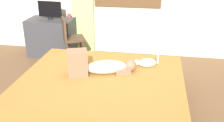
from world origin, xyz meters
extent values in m
plane|color=brown|center=(0.00, 0.00, 0.00)|extent=(16.00, 16.00, 0.00)
cube|color=#997A56|center=(0.02, 0.17, 0.07)|extent=(2.21, 1.85, 0.14)
cube|color=olive|center=(0.02, 0.17, 0.29)|extent=(2.14, 1.79, 0.31)
ellipsoid|color=silver|center=(0.04, 0.30, 0.53)|extent=(0.61, 0.42, 0.17)
sphere|color=#8C664C|center=(0.37, 0.41, 0.53)|extent=(0.17, 0.17, 0.17)
cube|color=#8C664C|center=(-0.32, 0.18, 0.62)|extent=(0.32, 0.31, 0.34)
cube|color=#8C664C|center=(0.25, 0.37, 0.49)|extent=(0.28, 0.33, 0.08)
ellipsoid|color=silver|center=(0.59, 0.59, 0.51)|extent=(0.28, 0.17, 0.13)
sphere|color=silver|center=(0.44, 0.55, 0.52)|extent=(0.08, 0.08, 0.08)
cylinder|color=silver|center=(0.74, 0.62, 0.58)|extent=(0.03, 0.03, 0.16)
cube|color=#38383D|center=(-1.38, 1.88, 0.37)|extent=(0.90, 0.56, 0.74)
cylinder|color=black|center=(-1.37, 1.88, 0.77)|extent=(0.10, 0.10, 0.05)
cube|color=black|center=(-1.37, 1.88, 0.94)|extent=(0.48, 0.07, 0.30)
cylinder|color=#B23D38|center=(-1.06, 2.07, 0.78)|extent=(0.07, 0.07, 0.08)
cylinder|color=#4C3828|center=(-0.76, 1.80, 0.22)|extent=(0.04, 0.04, 0.44)
cylinder|color=#4C3828|center=(-0.62, 1.53, 0.22)|extent=(0.04, 0.04, 0.44)
cylinder|color=#4C3828|center=(-1.03, 1.67, 0.22)|extent=(0.04, 0.04, 0.44)
cylinder|color=#4C3828|center=(-0.89, 1.40, 0.22)|extent=(0.04, 0.04, 0.44)
cube|color=#4C3828|center=(-0.83, 1.60, 0.46)|extent=(0.51, 0.51, 0.04)
cube|color=#4C3828|center=(-0.98, 1.52, 0.67)|extent=(0.21, 0.36, 0.38)
camera|label=1|loc=(0.68, -2.86, 2.01)|focal=41.71mm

